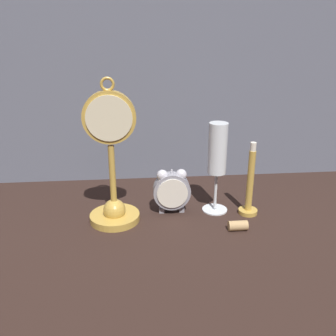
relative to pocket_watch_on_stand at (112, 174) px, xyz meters
The scene contains 7 objects.
ground_plane 0.18m from the pocket_watch_on_stand, 29.21° to the right, with size 4.00×4.00×0.00m, color black.
fabric_backdrop_drape 0.36m from the pocket_watch_on_stand, 64.12° to the left, with size 1.75×0.01×0.66m, color slate.
pocket_watch_on_stand is the anchor object (origin of this frame).
alarm_clock_twin_bell 0.15m from the pocket_watch_on_stand, 11.50° to the left, with size 0.09×0.03×0.11m.
champagne_flute 0.24m from the pocket_watch_on_stand, ahead, with size 0.06×0.06×0.22m.
brass_candlestick 0.32m from the pocket_watch_on_stand, ahead, with size 0.05×0.05×0.18m.
wine_cork 0.30m from the pocket_watch_on_stand, 14.74° to the right, with size 0.02×0.02×0.04m, color tan.
Camera 1 is at (-0.07, -0.70, 0.42)m, focal length 40.00 mm.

